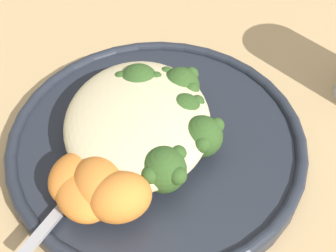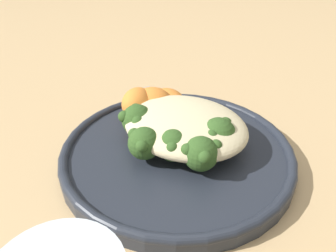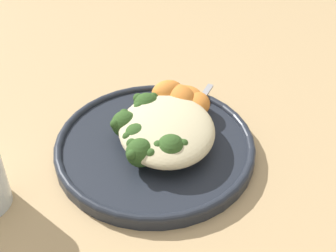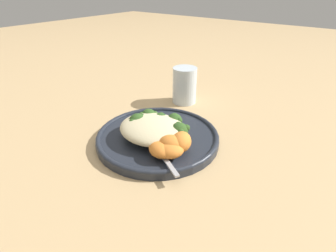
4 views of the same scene
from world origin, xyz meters
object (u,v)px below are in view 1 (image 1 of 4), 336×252
(broccoli_stalk_4, at_px, (138,92))
(sweet_potato_chunk_2, at_px, (120,197))
(sweet_potato_chunk_0, at_px, (100,185))
(quinoa_mound, at_px, (138,118))
(broccoli_stalk_0, at_px, (159,166))
(plate, at_px, (157,142))
(broccoli_stalk_2, at_px, (175,118))
(sweet_potato_chunk_3, at_px, (83,195))
(sweet_potato_chunk_1, at_px, (74,177))
(broccoli_stalk_1, at_px, (185,139))
(spoon, at_px, (84,181))
(broccoli_stalk_3, at_px, (172,96))

(broccoli_stalk_4, distance_m, sweet_potato_chunk_2, 0.12)
(broccoli_stalk_4, height_order, sweet_potato_chunk_0, broccoli_stalk_4)
(quinoa_mound, height_order, sweet_potato_chunk_2, sweet_potato_chunk_2)
(quinoa_mound, height_order, broccoli_stalk_0, broccoli_stalk_0)
(plate, height_order, sweet_potato_chunk_0, sweet_potato_chunk_0)
(broccoli_stalk_2, distance_m, sweet_potato_chunk_3, 0.11)
(sweet_potato_chunk_0, bearing_deg, quinoa_mound, -19.43)
(quinoa_mound, distance_m, broccoli_stalk_0, 0.06)
(quinoa_mound, height_order, sweet_potato_chunk_1, quinoa_mound)
(sweet_potato_chunk_0, bearing_deg, plate, -31.33)
(broccoli_stalk_1, relative_size, sweet_potato_chunk_3, 2.08)
(broccoli_stalk_0, height_order, sweet_potato_chunk_2, sweet_potato_chunk_2)
(broccoli_stalk_1, bearing_deg, spoon, -161.29)
(broccoli_stalk_3, height_order, spoon, broccoli_stalk_3)
(broccoli_stalk_0, height_order, sweet_potato_chunk_3, broccoli_stalk_0)
(broccoli_stalk_2, height_order, broccoli_stalk_4, broccoli_stalk_4)
(spoon, bearing_deg, broccoli_stalk_3, 169.89)
(spoon, bearing_deg, sweet_potato_chunk_2, 82.75)
(quinoa_mound, bearing_deg, sweet_potato_chunk_1, 142.12)
(broccoli_stalk_4, bearing_deg, plate, -147.13)
(broccoli_stalk_2, distance_m, broccoli_stalk_4, 0.05)
(broccoli_stalk_0, bearing_deg, broccoli_stalk_4, 147.86)
(broccoli_stalk_2, distance_m, spoon, 0.10)
(plate, height_order, spoon, spoon)
(broccoli_stalk_0, xyz_separation_m, sweet_potato_chunk_3, (-0.03, 0.06, -0.00))
(broccoli_stalk_4, xyz_separation_m, sweet_potato_chunk_0, (-0.11, 0.02, -0.00))
(broccoli_stalk_0, bearing_deg, plate, 137.88)
(plate, xyz_separation_m, broccoli_stalk_1, (-0.02, -0.03, 0.03))
(broccoli_stalk_0, bearing_deg, spoon, -131.73)
(broccoli_stalk_0, xyz_separation_m, broccoli_stalk_3, (0.08, -0.01, -0.00))
(broccoli_stalk_0, xyz_separation_m, broccoli_stalk_4, (0.09, 0.02, 0.00))
(broccoli_stalk_3, relative_size, sweet_potato_chunk_0, 1.91)
(broccoli_stalk_0, bearing_deg, broccoli_stalk_1, 98.45)
(broccoli_stalk_4, height_order, sweet_potato_chunk_3, broccoli_stalk_4)
(quinoa_mound, xyz_separation_m, sweet_potato_chunk_0, (-0.07, 0.03, -0.00))
(broccoli_stalk_3, xyz_separation_m, sweet_potato_chunk_2, (-0.12, 0.04, 0.00))
(sweet_potato_chunk_0, bearing_deg, spoon, 50.59)
(broccoli_stalk_0, bearing_deg, broccoli_stalk_2, 120.13)
(sweet_potato_chunk_3, bearing_deg, quinoa_mound, -25.65)
(broccoli_stalk_0, xyz_separation_m, broccoli_stalk_2, (0.06, -0.01, -0.00))
(sweet_potato_chunk_2, xyz_separation_m, sweet_potato_chunk_3, (0.00, 0.03, -0.01))
(broccoli_stalk_4, xyz_separation_m, spoon, (-0.09, 0.04, -0.02))
(broccoli_stalk_4, relative_size, sweet_potato_chunk_1, 2.27)
(broccoli_stalk_4, xyz_separation_m, sweet_potato_chunk_3, (-0.11, 0.04, -0.00))
(sweet_potato_chunk_1, bearing_deg, plate, -47.75)
(broccoli_stalk_0, relative_size, sweet_potato_chunk_3, 1.43)
(broccoli_stalk_4, distance_m, sweet_potato_chunk_1, 0.11)
(quinoa_mound, relative_size, broccoli_stalk_4, 1.35)
(broccoli_stalk_0, relative_size, broccoli_stalk_2, 0.89)
(plate, relative_size, sweet_potato_chunk_3, 5.28)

